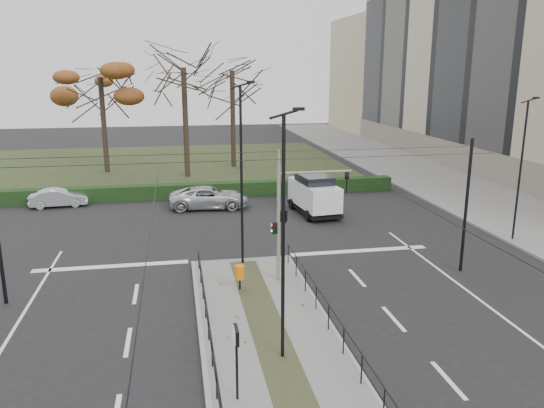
{
  "coord_description": "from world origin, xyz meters",
  "views": [
    {
      "loc": [
        -2.86,
        -18.59,
        8.79
      ],
      "look_at": [
        1.88,
        7.21,
        2.16
      ],
      "focal_mm": 35.0,
      "sensor_mm": 36.0,
      "label": 1
    }
  ],
  "objects_px": {
    "streetlamp_median_far": "(242,174)",
    "parked_car_second": "(59,198)",
    "white_van": "(314,194)",
    "rust_tree": "(100,77)",
    "litter_bin": "(240,273)",
    "traffic_light": "(285,214)",
    "streetlamp_sidewalk": "(521,169)",
    "info_panel": "(236,343)",
    "parked_car_fourth": "(209,197)",
    "bare_tree_center": "(232,77)",
    "bare_tree_near": "(184,76)",
    "streetlamp_median_near": "(284,237)"
  },
  "relations": [
    {
      "from": "streetlamp_median_far",
      "to": "parked_car_second",
      "type": "height_order",
      "value": "streetlamp_median_far"
    },
    {
      "from": "white_van",
      "to": "rust_tree",
      "type": "xyz_separation_m",
      "value": [
        -14.44,
        16.56,
        6.93
      ]
    },
    {
      "from": "litter_bin",
      "to": "parked_car_second",
      "type": "bearing_deg",
      "value": 121.92
    },
    {
      "from": "traffic_light",
      "to": "streetlamp_median_far",
      "type": "distance_m",
      "value": 3.03
    },
    {
      "from": "streetlamp_sidewalk",
      "to": "info_panel",
      "type": "bearing_deg",
      "value": -144.62
    },
    {
      "from": "white_van",
      "to": "streetlamp_median_far",
      "type": "bearing_deg",
      "value": -123.75
    },
    {
      "from": "streetlamp_sidewalk",
      "to": "rust_tree",
      "type": "height_order",
      "value": "rust_tree"
    },
    {
      "from": "white_van",
      "to": "rust_tree",
      "type": "relative_size",
      "value": 0.45
    },
    {
      "from": "parked_car_second",
      "to": "rust_tree",
      "type": "distance_m",
      "value": 14.16
    },
    {
      "from": "parked_car_fourth",
      "to": "bare_tree_center",
      "type": "distance_m",
      "value": 16.91
    },
    {
      "from": "bare_tree_center",
      "to": "bare_tree_near",
      "type": "height_order",
      "value": "bare_tree_near"
    },
    {
      "from": "streetlamp_median_far",
      "to": "litter_bin",
      "type": "bearing_deg",
      "value": -99.78
    },
    {
      "from": "info_panel",
      "to": "streetlamp_median_far",
      "type": "bearing_deg",
      "value": 81.75
    },
    {
      "from": "info_panel",
      "to": "bare_tree_near",
      "type": "relative_size",
      "value": 0.18
    },
    {
      "from": "info_panel",
      "to": "white_van",
      "type": "bearing_deg",
      "value": 69.26
    },
    {
      "from": "streetlamp_median_near",
      "to": "bare_tree_center",
      "type": "bearing_deg",
      "value": 86.16
    },
    {
      "from": "litter_bin",
      "to": "info_panel",
      "type": "xyz_separation_m",
      "value": [
        -0.98,
        -7.31,
        0.91
      ]
    },
    {
      "from": "info_panel",
      "to": "bare_tree_center",
      "type": "bearing_deg",
      "value": 83.75
    },
    {
      "from": "rust_tree",
      "to": "bare_tree_near",
      "type": "bearing_deg",
      "value": -25.68
    },
    {
      "from": "bare_tree_near",
      "to": "parked_car_second",
      "type": "bearing_deg",
      "value": -135.69
    },
    {
      "from": "bare_tree_near",
      "to": "info_panel",
      "type": "bearing_deg",
      "value": -89.24
    },
    {
      "from": "streetlamp_sidewalk",
      "to": "bare_tree_near",
      "type": "relative_size",
      "value": 0.62
    },
    {
      "from": "info_panel",
      "to": "litter_bin",
      "type": "bearing_deg",
      "value": 82.4
    },
    {
      "from": "bare_tree_center",
      "to": "info_panel",
      "type": "bearing_deg",
      "value": -96.25
    },
    {
      "from": "parked_car_fourth",
      "to": "rust_tree",
      "type": "distance_m",
      "value": 17.78
    },
    {
      "from": "streetlamp_sidewalk",
      "to": "bare_tree_center",
      "type": "bearing_deg",
      "value": 115.96
    },
    {
      "from": "litter_bin",
      "to": "parked_car_fourth",
      "type": "bearing_deg",
      "value": 91.19
    },
    {
      "from": "bare_tree_near",
      "to": "litter_bin",
      "type": "bearing_deg",
      "value": -86.76
    },
    {
      "from": "litter_bin",
      "to": "info_panel",
      "type": "bearing_deg",
      "value": -97.6
    },
    {
      "from": "streetlamp_sidewalk",
      "to": "parked_car_second",
      "type": "xyz_separation_m",
      "value": [
        -25.13,
        12.12,
        -3.29
      ]
    },
    {
      "from": "litter_bin",
      "to": "streetlamp_median_near",
      "type": "xyz_separation_m",
      "value": [
        0.69,
        -5.38,
        3.15
      ]
    },
    {
      "from": "streetlamp_median_far",
      "to": "white_van",
      "type": "height_order",
      "value": "streetlamp_median_far"
    },
    {
      "from": "traffic_light",
      "to": "litter_bin",
      "type": "distance_m",
      "value": 3.07
    },
    {
      "from": "litter_bin",
      "to": "bare_tree_center",
      "type": "bearing_deg",
      "value": 84.09
    },
    {
      "from": "traffic_light",
      "to": "streetlamp_sidewalk",
      "type": "xyz_separation_m",
      "value": [
        13.01,
        3.3,
        0.85
      ]
    },
    {
      "from": "litter_bin",
      "to": "bare_tree_near",
      "type": "bearing_deg",
      "value": 93.24
    },
    {
      "from": "streetlamp_median_near",
      "to": "parked_car_fourth",
      "type": "height_order",
      "value": "streetlamp_median_near"
    },
    {
      "from": "info_panel",
      "to": "white_van",
      "type": "distance_m",
      "value": 20.05
    },
    {
      "from": "info_panel",
      "to": "bare_tree_near",
      "type": "bearing_deg",
      "value": 90.76
    },
    {
      "from": "litter_bin",
      "to": "streetlamp_median_near",
      "type": "height_order",
      "value": "streetlamp_median_near"
    },
    {
      "from": "info_panel",
      "to": "parked_car_fourth",
      "type": "bearing_deg",
      "value": 88.17
    },
    {
      "from": "traffic_light",
      "to": "bare_tree_center",
      "type": "relative_size",
      "value": 0.43
    },
    {
      "from": "white_van",
      "to": "rust_tree",
      "type": "distance_m",
      "value": 23.04
    },
    {
      "from": "info_panel",
      "to": "streetlamp_median_far",
      "type": "distance_m",
      "value": 10.79
    },
    {
      "from": "white_van",
      "to": "bare_tree_near",
      "type": "relative_size",
      "value": 0.41
    },
    {
      "from": "traffic_light",
      "to": "parked_car_fourth",
      "type": "bearing_deg",
      "value": 99.98
    },
    {
      "from": "streetlamp_median_far",
      "to": "bare_tree_center",
      "type": "height_order",
      "value": "bare_tree_center"
    },
    {
      "from": "white_van",
      "to": "bare_tree_near",
      "type": "bearing_deg",
      "value": 119.61
    },
    {
      "from": "rust_tree",
      "to": "streetlamp_sidewalk",
      "type": "bearing_deg",
      "value": -45.69
    },
    {
      "from": "rust_tree",
      "to": "bare_tree_center",
      "type": "relative_size",
      "value": 0.92
    }
  ]
}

